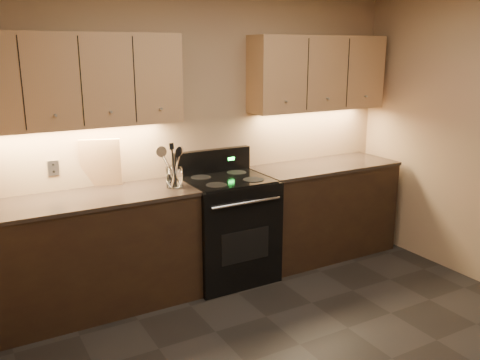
% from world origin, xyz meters
% --- Properties ---
extents(wall_back, '(4.00, 0.04, 2.60)m').
position_xyz_m(wall_back, '(0.00, 2.00, 1.30)').
color(wall_back, '#9E875D').
rests_on(wall_back, ground).
extents(counter_left, '(1.62, 0.62, 0.93)m').
position_xyz_m(counter_left, '(-1.10, 1.70, 0.47)').
color(counter_left, black).
rests_on(counter_left, ground).
extents(counter_right, '(1.46, 0.62, 0.93)m').
position_xyz_m(counter_right, '(1.18, 1.70, 0.47)').
color(counter_right, black).
rests_on(counter_right, ground).
extents(stove, '(0.76, 0.68, 1.14)m').
position_xyz_m(stove, '(0.08, 1.68, 0.48)').
color(stove, black).
rests_on(stove, ground).
extents(upper_cab_left, '(1.60, 0.30, 0.70)m').
position_xyz_m(upper_cab_left, '(-1.10, 1.85, 1.80)').
color(upper_cab_left, '#A77653').
rests_on(upper_cab_left, wall_back).
extents(upper_cab_right, '(1.44, 0.30, 0.70)m').
position_xyz_m(upper_cab_right, '(1.18, 1.85, 1.80)').
color(upper_cab_right, '#A77653').
rests_on(upper_cab_right, wall_back).
extents(outlet_plate, '(0.08, 0.01, 0.12)m').
position_xyz_m(outlet_plate, '(-1.30, 1.99, 1.12)').
color(outlet_plate, '#B2B5BA').
rests_on(outlet_plate, wall_back).
extents(utensil_crock, '(0.16, 0.16, 0.17)m').
position_xyz_m(utensil_crock, '(-0.42, 1.65, 1.01)').
color(utensil_crock, white).
rests_on(utensil_crock, counter_left).
extents(cutting_board, '(0.34, 0.19, 0.40)m').
position_xyz_m(cutting_board, '(-0.94, 1.95, 1.13)').
color(cutting_board, tan).
rests_on(cutting_board, counter_left).
extents(wooden_spoon, '(0.16, 0.08, 0.33)m').
position_xyz_m(wooden_spoon, '(-0.45, 1.64, 1.11)').
color(wooden_spoon, tan).
rests_on(wooden_spoon, utensil_crock).
extents(black_spoon, '(0.11, 0.11, 0.32)m').
position_xyz_m(black_spoon, '(-0.42, 1.68, 1.10)').
color(black_spoon, black).
rests_on(black_spoon, utensil_crock).
extents(black_turner, '(0.12, 0.13, 0.37)m').
position_xyz_m(black_turner, '(-0.42, 1.63, 1.13)').
color(black_turner, black).
rests_on(black_turner, utensil_crock).
extents(steel_spatula, '(0.24, 0.11, 0.35)m').
position_xyz_m(steel_spatula, '(-0.39, 1.67, 1.11)').
color(steel_spatula, silver).
rests_on(steel_spatula, utensil_crock).
extents(steel_skimmer, '(0.23, 0.12, 0.35)m').
position_xyz_m(steel_skimmer, '(-0.38, 1.64, 1.12)').
color(steel_skimmer, silver).
rests_on(steel_skimmer, utensil_crock).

